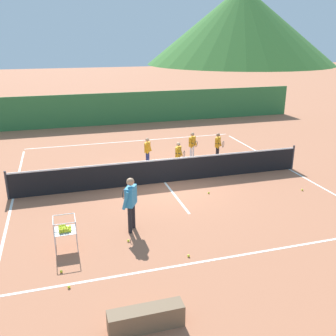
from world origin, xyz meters
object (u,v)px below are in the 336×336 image
object	(u,v)px
instructor	(131,199)
tennis_ball_5	(209,193)
tennis_ball_1	(69,287)
courtside_bench	(146,318)
student_2	(192,143)
tennis_ball_0	(61,271)
tennis_net	(165,170)
tennis_ball_2	(189,256)
tennis_ball_3	(128,241)
student_0	(148,149)
student_3	(218,144)
ball_cart	(64,229)
tennis_ball_4	(302,190)
student_1	(179,154)

from	to	relation	value
instructor	tennis_ball_5	xyz separation A→B (m)	(3.23, 1.90, -0.95)
tennis_ball_1	courtside_bench	xyz separation A→B (m)	(1.40, -1.70, 0.20)
student_2	tennis_ball_0	distance (m)	9.79
tennis_net	tennis_ball_5	size ratio (longest dim) A/B	169.64
tennis_ball_2	tennis_ball_3	size ratio (longest dim) A/B	1.00
instructor	student_0	size ratio (longest dim) A/B	1.32
student_0	tennis_ball_0	distance (m)	8.33
instructor	tennis_ball_2	bearing A→B (deg)	-58.47
student_3	tennis_ball_0	size ratio (longest dim) A/B	18.53
tennis_ball_2	student_2	bearing A→B (deg)	69.53
tennis_ball_0	tennis_ball_2	xyz separation A→B (m)	(3.20, -0.22, 0.00)
tennis_net	tennis_ball_0	xyz separation A→B (m)	(-4.06, -5.07, -0.47)
student_0	tennis_ball_3	distance (m)	6.70
instructor	tennis_ball_2	xyz separation A→B (m)	(1.14, -1.85, -0.95)
student_2	courtside_bench	distance (m)	10.99
student_2	ball_cart	bearing A→B (deg)	-132.46
instructor	courtside_bench	xyz separation A→B (m)	(-0.51, -4.01, -0.76)
student_2	tennis_ball_2	bearing A→B (deg)	-110.47
tennis_ball_0	courtside_bench	xyz separation A→B (m)	(1.56, -2.38, 0.20)
tennis_ball_1	tennis_ball_4	distance (m)	9.27
tennis_net	student_3	distance (m)	3.81
student_1	ball_cart	bearing A→B (deg)	-133.13
instructor	tennis_ball_1	xyz separation A→B (m)	(-1.91, -2.31, -0.95)
instructor	student_0	xyz separation A→B (m)	(1.86, 5.68, -0.24)
tennis_ball_0	tennis_ball_5	xyz separation A→B (m)	(5.29, 3.53, 0.00)
tennis_ball_5	student_3	bearing A→B (deg)	62.20
student_0	tennis_ball_4	world-z (taller)	student_0
ball_cart	tennis_ball_3	size ratio (longest dim) A/B	13.22
student_2	instructor	bearing A→B (deg)	-124.18
tennis_ball_0	instructor	bearing A→B (deg)	38.36
student_3	tennis_ball_1	world-z (taller)	student_3
tennis_ball_0	tennis_ball_5	bearing A→B (deg)	33.72
student_1	tennis_ball_1	world-z (taller)	student_1
tennis_net	ball_cart	world-z (taller)	tennis_net
tennis_ball_2	tennis_ball_4	size ratio (longest dim) A/B	1.00
tennis_ball_5	student_0	bearing A→B (deg)	110.02
student_1	courtside_bench	bearing A→B (deg)	-111.80
tennis_net	ball_cart	bearing A→B (deg)	-134.45
student_3	tennis_ball_3	distance (m)	8.25
tennis_ball_1	tennis_ball_5	size ratio (longest dim) A/B	1.00
ball_cart	tennis_ball_1	world-z (taller)	ball_cart
tennis_ball_3	student_2	bearing A→B (deg)	57.13
ball_cart	tennis_ball_5	bearing A→B (deg)	25.42
tennis_net	student_3	size ratio (longest dim) A/B	9.15
student_1	tennis_ball_4	xyz separation A→B (m)	(3.72, -3.48, -0.71)
student_3	tennis_ball_4	world-z (taller)	student_3
student_0	student_3	xyz separation A→B (m)	(3.30, -0.12, 0.01)
tennis_ball_4	courtside_bench	xyz separation A→B (m)	(-7.18, -5.19, 0.20)
student_2	tennis_ball_1	xyz separation A→B (m)	(-5.97, -8.28, -0.73)
tennis_ball_2	courtside_bench	distance (m)	2.72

